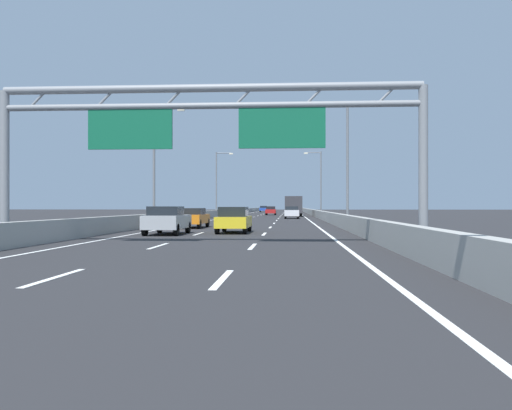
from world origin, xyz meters
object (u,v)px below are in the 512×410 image
sign_gantry (208,123)px  white_car (292,212)px  streetlamp_left_mid (157,158)px  green_car (292,210)px  streetlamp_right_far (319,180)px  blue_car (263,209)px  silver_car (167,220)px  streetlamp_right_mid (344,157)px  orange_car (193,217)px  yellow_car (234,220)px  streetlamp_left_far (218,180)px  red_car (271,211)px  box_truck (293,205)px

sign_gantry → white_car: bearing=85.6°
streetlamp_left_mid → green_car: bearing=79.0°
streetlamp_right_far → blue_car: (-11.04, 57.37, -4.61)m
streetlamp_left_mid → silver_car: (4.04, -13.81, -4.62)m
streetlamp_right_mid → orange_car: bearing=-155.1°
white_car → green_car: (0.08, 33.56, -0.03)m
yellow_car → streetlamp_right_far: bearing=81.2°
streetlamp_left_far → sign_gantry: bearing=-82.7°
streetlamp_right_mid → red_car: (-7.51, 47.88, -4.66)m
orange_car → box_truck: size_ratio=0.57×
streetlamp_left_mid → orange_car: 7.95m
blue_car → streetlamp_left_mid: bearing=-92.4°
streetlamp_right_far → red_car: bearing=123.2°
streetlamp_left_mid → silver_car: bearing=-73.7°
sign_gantry → red_car: 69.37m
white_car → yellow_car: 34.99m
streetlamp_left_far → streetlamp_right_far: size_ratio=1.00×
streetlamp_left_far → yellow_car: bearing=-81.2°
white_car → green_car: white_car is taller
blue_car → orange_car: bearing=-90.0°
green_car → orange_car: size_ratio=1.00×
white_car → red_car: (-3.45, 24.98, -0.02)m
sign_gantry → white_car: 44.59m
sign_gantry → silver_car: sign_gantry is taller
streetlamp_right_far → red_car: streetlamp_right_far is taller
streetlamp_right_mid → orange_car: (-11.07, -5.14, -4.67)m
white_car → blue_car: bearing=95.6°
streetlamp_left_mid → white_car: size_ratio=2.04×
sign_gantry → blue_car: (-3.54, 115.13, -4.05)m
green_car → silver_car: bearing=-95.6°
streetlamp_right_mid → green_car: (-3.99, 56.47, -4.66)m
silver_car → orange_car: (-0.18, 8.66, -0.05)m
streetlamp_left_mid → blue_car: bearing=87.6°
blue_car → red_car: size_ratio=1.07×
yellow_car → white_car: bearing=84.4°
streetlamp_right_mid → streetlamp_left_far: same height
blue_car → orange_car: 98.90m
silver_car → orange_car: bearing=91.2°
sign_gantry → silver_car: 9.23m
streetlamp_right_far → yellow_car: (-7.46, -48.31, -4.64)m
streetlamp_left_mid → blue_car: streetlamp_left_mid is taller
green_car → orange_car: green_car is taller
blue_car → box_truck: (7.27, -56.08, 0.86)m
streetlamp_left_mid → green_car: 57.70m
silver_car → streetlamp_left_mid: bearing=106.3°
streetlamp_left_far → white_car: streetlamp_left_far is taller
streetlamp_right_mid → streetlamp_right_far: bearing=90.0°
blue_car → red_car: 46.01m
streetlamp_left_far → red_car: (7.42, 11.49, -4.66)m
green_car → white_car: bearing=-90.1°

